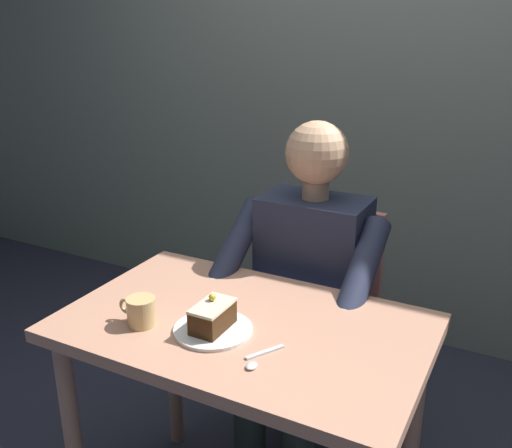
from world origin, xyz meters
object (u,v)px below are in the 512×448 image
(dining_table, at_px, (244,356))
(seated_person, at_px, (304,297))
(cake_slice, at_px, (213,316))
(coffee_cup, at_px, (141,311))
(dessert_spoon, at_px, (258,359))
(chair, at_px, (320,316))

(dining_table, height_order, seated_person, seated_person)
(cake_slice, xyz_separation_m, coffee_cup, (0.19, 0.06, -0.00))
(coffee_cup, bearing_deg, dessert_spoon, 178.48)
(dining_table, xyz_separation_m, cake_slice, (0.05, 0.08, 0.16))
(seated_person, xyz_separation_m, cake_slice, (0.05, 0.51, 0.16))
(seated_person, relative_size, cake_slice, 9.61)
(dining_table, bearing_deg, cake_slice, 60.03)
(coffee_cup, bearing_deg, seated_person, -112.90)
(seated_person, height_order, coffee_cup, seated_person)
(dining_table, xyz_separation_m, coffee_cup, (0.24, 0.14, 0.15))
(dessert_spoon, bearing_deg, seated_person, -78.01)
(dining_table, height_order, chair, chair)
(chair, xyz_separation_m, cake_slice, (0.05, 0.68, 0.32))
(seated_person, bearing_deg, cake_slice, 84.66)
(dining_table, relative_size, chair, 1.13)
(dining_table, distance_m, seated_person, 0.42)
(seated_person, xyz_separation_m, coffee_cup, (0.24, 0.56, 0.16))
(chair, bearing_deg, cake_slice, 86.00)
(cake_slice, bearing_deg, dessert_spoon, 158.13)
(cake_slice, distance_m, dessert_spoon, 0.19)
(seated_person, relative_size, dessert_spoon, 8.90)
(chair, xyz_separation_m, coffee_cup, (0.24, 0.74, 0.32))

